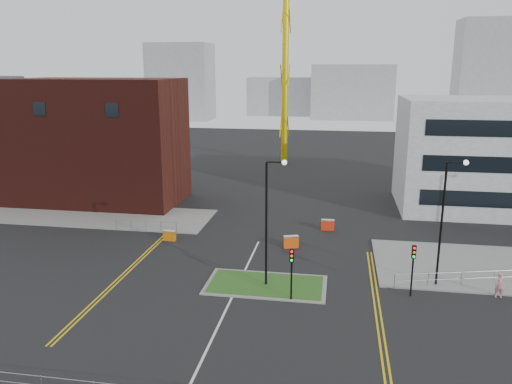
% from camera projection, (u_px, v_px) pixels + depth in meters
% --- Properties ---
extents(ground, '(200.00, 200.00, 0.00)m').
position_uv_depth(ground, '(211.00, 342.00, 28.39)').
color(ground, black).
rests_on(ground, ground).
extents(pavement_left, '(28.00, 8.00, 0.12)m').
position_uv_depth(pavement_left, '(80.00, 215.00, 52.64)').
color(pavement_left, slate).
rests_on(pavement_left, ground).
extents(island_kerb, '(8.60, 4.60, 0.08)m').
position_uv_depth(island_kerb, '(266.00, 285.00, 35.71)').
color(island_kerb, slate).
rests_on(island_kerb, ground).
extents(grass_island, '(8.00, 4.00, 0.12)m').
position_uv_depth(grass_island, '(266.00, 285.00, 35.71)').
color(grass_island, '#224E1A').
rests_on(grass_island, ground).
extents(brick_building, '(24.20, 10.07, 14.24)m').
position_uv_depth(brick_building, '(77.00, 142.00, 57.20)').
color(brick_building, '#3F140F').
rests_on(brick_building, ground).
extents(streetlamp_island, '(1.46, 0.36, 9.18)m').
position_uv_depth(streetlamp_island, '(269.00, 213.00, 34.37)').
color(streetlamp_island, black).
rests_on(streetlamp_island, ground).
extents(streetlamp_right_near, '(1.46, 0.36, 9.18)m').
position_uv_depth(streetlamp_right_near, '(446.00, 213.00, 34.36)').
color(streetlamp_right_near, black).
rests_on(streetlamp_right_near, ground).
extents(traffic_light_island, '(0.28, 0.33, 3.65)m').
position_uv_depth(traffic_light_island, '(292.00, 264.00, 32.85)').
color(traffic_light_island, black).
rests_on(traffic_light_island, ground).
extents(traffic_light_right, '(0.28, 0.33, 3.65)m').
position_uv_depth(traffic_light_right, '(413.00, 261.00, 33.47)').
color(traffic_light_right, black).
rests_on(traffic_light_right, ground).
extents(railing_left, '(6.05, 0.05, 1.10)m').
position_uv_depth(railing_left, '(146.00, 224.00, 47.20)').
color(railing_left, gray).
rests_on(railing_left, ground).
extents(centre_line, '(0.15, 30.00, 0.01)m').
position_uv_depth(centre_line, '(219.00, 324.00, 30.30)').
color(centre_line, silver).
rests_on(centre_line, ground).
extents(yellow_left_a, '(0.12, 24.00, 0.01)m').
position_uv_depth(yellow_left_a, '(132.00, 265.00, 39.40)').
color(yellow_left_a, gold).
rests_on(yellow_left_a, ground).
extents(yellow_left_b, '(0.12, 24.00, 0.01)m').
position_uv_depth(yellow_left_b, '(136.00, 265.00, 39.35)').
color(yellow_left_b, gold).
rests_on(yellow_left_b, ground).
extents(yellow_right_a, '(0.12, 20.00, 0.01)m').
position_uv_depth(yellow_right_a, '(375.00, 306.00, 32.60)').
color(yellow_right_a, gold).
rests_on(yellow_right_a, ground).
extents(yellow_right_b, '(0.12, 20.00, 0.01)m').
position_uv_depth(yellow_right_b, '(379.00, 307.00, 32.55)').
color(yellow_right_b, gold).
rests_on(yellow_right_b, ground).
extents(skyline_a, '(18.00, 12.00, 22.00)m').
position_uv_depth(skyline_a, '(181.00, 82.00, 146.94)').
color(skyline_a, gray).
rests_on(skyline_a, ground).
extents(skyline_b, '(24.00, 12.00, 16.00)m').
position_uv_depth(skyline_b, '(352.00, 92.00, 149.20)').
color(skyline_b, gray).
rests_on(skyline_b, ground).
extents(skyline_c, '(14.00, 12.00, 28.00)m').
position_uv_depth(skyline_c, '(483.00, 72.00, 137.33)').
color(skyline_c, gray).
rests_on(skyline_c, ground).
extents(skyline_d, '(30.00, 12.00, 12.00)m').
position_uv_depth(skyline_d, '(295.00, 96.00, 162.14)').
color(skyline_d, gray).
rests_on(skyline_d, ground).
extents(pedestrian, '(0.67, 0.45, 1.80)m').
position_uv_depth(pedestrian, '(500.00, 285.00, 33.66)').
color(pedestrian, '#CC8494').
rests_on(pedestrian, ground).
extents(barrier_left, '(1.13, 0.46, 0.93)m').
position_uv_depth(barrier_left, '(170.00, 235.00, 44.85)').
color(barrier_left, '#C6670B').
rests_on(barrier_left, ground).
extents(barrier_mid, '(1.35, 0.79, 1.07)m').
position_uv_depth(barrier_mid, '(291.00, 241.00, 43.07)').
color(barrier_mid, '#DA4D0C').
rests_on(barrier_mid, ground).
extents(barrier_right, '(1.25, 0.47, 1.04)m').
position_uv_depth(barrier_right, '(328.00, 224.00, 47.77)').
color(barrier_right, red).
rests_on(barrier_right, ground).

